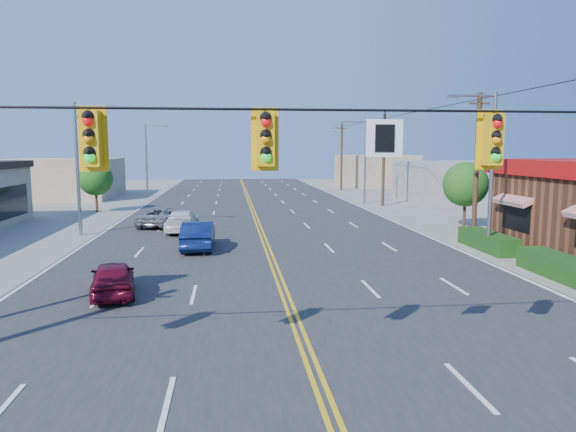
{
  "coord_description": "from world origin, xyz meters",
  "views": [
    {
      "loc": [
        -1.9,
        -10.14,
        5.23
      ],
      "look_at": [
        0.72,
        12.94,
        2.2
      ],
      "focal_mm": 32.0,
      "sensor_mm": 36.0,
      "label": 1
    }
  ],
  "objects": [
    {
      "name": "ground",
      "position": [
        0.0,
        0.0,
        0.0
      ],
      "size": [
        160.0,
        160.0,
        0.0
      ],
      "primitive_type": "plane",
      "color": "gray",
      "rests_on": "ground"
    },
    {
      "name": "road",
      "position": [
        0.0,
        20.0,
        0.03
      ],
      "size": [
        20.0,
        120.0,
        0.06
      ],
      "primitive_type": "cube",
      "color": "#2D2D30",
      "rests_on": "ground"
    },
    {
      "name": "signal_span",
      "position": [
        -0.12,
        0.0,
        4.89
      ],
      "size": [
        24.32,
        0.34,
        9.0
      ],
      "color": "#47301E",
      "rests_on": "ground"
    },
    {
      "name": "streetlight_se",
      "position": [
        10.79,
        14.0,
        4.51
      ],
      "size": [
        2.55,
        0.25,
        8.0
      ],
      "color": "gray",
      "rests_on": "ground"
    },
    {
      "name": "streetlight_ne",
      "position": [
        10.79,
        38.0,
        4.51
      ],
      "size": [
        2.55,
        0.25,
        8.0
      ],
      "color": "gray",
      "rests_on": "ground"
    },
    {
      "name": "streetlight_sw",
      "position": [
        -10.79,
        22.0,
        4.51
      ],
      "size": [
        2.55,
        0.25,
        8.0
      ],
      "color": "gray",
      "rests_on": "ground"
    },
    {
      "name": "streetlight_nw",
      "position": [
        -10.79,
        48.0,
        4.51
      ],
      "size": [
        2.55,
        0.25,
        8.0
      ],
      "color": "gray",
      "rests_on": "ground"
    },
    {
      "name": "utility_pole_near",
      "position": [
        12.2,
        18.0,
        4.2
      ],
      "size": [
        0.28,
        0.28,
        8.4
      ],
      "primitive_type": "cylinder",
      "color": "#47301E",
      "rests_on": "ground"
    },
    {
      "name": "utility_pole_mid",
      "position": [
        12.2,
        36.0,
        4.2
      ],
      "size": [
        0.28,
        0.28,
        8.4
      ],
      "primitive_type": "cylinder",
      "color": "#47301E",
      "rests_on": "ground"
    },
    {
      "name": "utility_pole_far",
      "position": [
        12.2,
        54.0,
        4.2
      ],
      "size": [
        0.28,
        0.28,
        8.4
      ],
      "primitive_type": "cylinder",
      "color": "#47301E",
      "rests_on": "ground"
    },
    {
      "name": "tree_kfc_rear",
      "position": [
        13.5,
        22.0,
        2.93
      ],
      "size": [
        2.94,
        2.94,
        4.41
      ],
      "color": "#47301E",
      "rests_on": "ground"
    },
    {
      "name": "tree_west",
      "position": [
        -13.0,
        34.0,
        2.79
      ],
      "size": [
        2.8,
        2.8,
        4.2
      ],
      "color": "#47301E",
      "rests_on": "ground"
    },
    {
      "name": "bld_east_mid",
      "position": [
        22.0,
        40.0,
        2.0
      ],
      "size": [
        12.0,
        10.0,
        4.0
      ],
      "primitive_type": "cube",
      "color": "gray",
      "rests_on": "ground"
    },
    {
      "name": "bld_west_far",
      "position": [
        -20.0,
        48.0,
        2.1
      ],
      "size": [
        11.0,
        12.0,
        4.2
      ],
      "primitive_type": "cube",
      "color": "tan",
      "rests_on": "ground"
    },
    {
      "name": "bld_east_far",
      "position": [
        19.0,
        62.0,
        2.2
      ],
      "size": [
        10.0,
        10.0,
        4.4
      ],
      "primitive_type": "cube",
      "color": "tan",
      "rests_on": "ground"
    },
    {
      "name": "car_magenta",
      "position": [
        -6.1,
        8.26,
        0.62
      ],
      "size": [
        2.15,
        3.88,
        1.25
      ],
      "primitive_type": "imported",
      "rotation": [
        0.0,
        0.0,
        3.33
      ],
      "color": "maroon",
      "rests_on": "ground"
    },
    {
      "name": "car_blue",
      "position": [
        -3.58,
        16.62,
        0.73
      ],
      "size": [
        1.61,
        4.46,
        1.46
      ],
      "primitive_type": "imported",
      "rotation": [
        0.0,
        0.0,
        3.13
      ],
      "color": "#0D1C50",
      "rests_on": "ground"
    },
    {
      "name": "car_white",
      "position": [
        -4.94,
        22.45,
        0.68
      ],
      "size": [
        1.93,
        4.68,
        1.36
      ],
      "primitive_type": "imported",
      "rotation": [
        0.0,
        0.0,
        3.14
      ],
      "color": "silver",
      "rests_on": "ground"
    },
    {
      "name": "car_silver",
      "position": [
        -6.49,
        24.99,
        0.65
      ],
      "size": [
        3.23,
        5.06,
        1.3
      ],
      "primitive_type": "imported",
      "rotation": [
        0.0,
        0.0,
        2.9
      ],
      "color": "#9C9CA0",
      "rests_on": "ground"
    }
  ]
}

